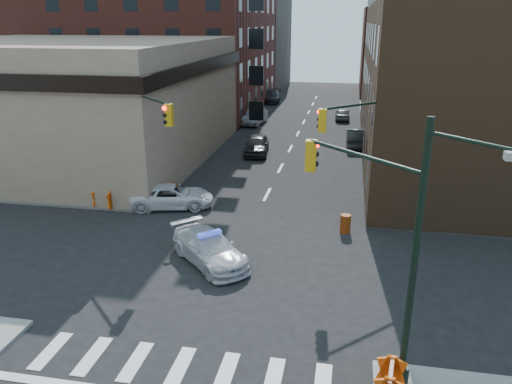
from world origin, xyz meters
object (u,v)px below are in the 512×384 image
at_px(pickup, 172,196).
at_px(parked_car_wnear, 257,145).
at_px(parked_car_wfar, 255,117).
at_px(barricade_nw_a, 119,197).
at_px(barricade_se_a, 390,382).
at_px(barrel_bank, 173,192).
at_px(pedestrian_a, 101,176).
at_px(parked_car_enear, 356,138).
at_px(pedestrian_b, 76,187).
at_px(barrel_road, 345,224).
at_px(police_car, 210,249).

bearing_deg(pickup, parked_car_wnear, -26.13).
relative_size(parked_car_wfar, barricade_nw_a, 3.82).
height_order(parked_car_wfar, barricade_se_a, parked_car_wfar).
bearing_deg(barrel_bank, pedestrian_a, 171.01).
bearing_deg(pedestrian_a, pickup, -5.32).
distance_m(parked_car_enear, barricade_se_a, 30.84).
distance_m(pickup, barricade_se_a, 18.02).
bearing_deg(parked_car_wfar, pedestrian_a, -98.53).
distance_m(barricade_se_a, barricade_nw_a, 19.83).
distance_m(barrel_bank, barricade_nw_a, 3.21).
bearing_deg(parked_car_wnear, barrel_bank, -110.48).
bearing_deg(barrel_bank, pedestrian_b, -161.97).
xyz_separation_m(parked_car_wnear, barrel_road, (7.43, -14.76, -0.30)).
xyz_separation_m(pedestrian_b, barrel_bank, (5.36, 1.75, -0.53)).
distance_m(parked_car_wnear, pedestrian_b, 15.80).
height_order(pedestrian_a, pedestrian_b, pedestrian_b).
xyz_separation_m(pickup, barrel_bank, (-0.40, 1.24, -0.16)).
distance_m(parked_car_enear, barricade_nw_a, 22.18).
bearing_deg(parked_car_wnear, police_car, -91.69).
xyz_separation_m(parked_car_enear, barricade_nw_a, (-13.72, -17.43, -0.18)).
xyz_separation_m(barrel_road, barrel_bank, (-10.43, 3.10, 0.02)).
relative_size(parked_car_wfar, pedestrian_a, 2.91).
bearing_deg(pedestrian_a, parked_car_enear, 58.03).
bearing_deg(barricade_se_a, pedestrian_a, 54.48).
relative_size(barrel_road, barricade_nw_a, 0.79).
xyz_separation_m(barrel_road, barricade_se_a, (1.47, -12.01, 0.15)).
bearing_deg(parked_car_wfar, pickup, -85.14).
bearing_deg(pickup, police_car, -162.37).
bearing_deg(pedestrian_b, police_car, -45.12).
relative_size(parked_car_wnear, pedestrian_b, 2.57).
distance_m(pedestrian_a, barrel_bank, 5.15).
height_order(pedestrian_a, barricade_nw_a, pedestrian_a).
height_order(parked_car_enear, barricade_nw_a, parked_car_enear).
bearing_deg(parked_car_enear, barrel_bank, 53.13).
distance_m(police_car, pedestrian_b, 11.49).
height_order(police_car, barricade_se_a, police_car).
height_order(barrel_bank, barricade_se_a, barricade_se_a).
bearing_deg(barricade_se_a, pedestrian_b, 59.90).
relative_size(parked_car_wfar, parked_car_enear, 0.97).
distance_m(police_car, parked_car_wfar, 31.68).
bearing_deg(parked_car_enear, pedestrian_a, 41.00).
bearing_deg(parked_car_wnear, pedestrian_a, -132.66).
relative_size(police_car, barrel_bank, 4.73).
height_order(police_car, parked_car_enear, parked_car_enear).
xyz_separation_m(parked_car_wnear, pedestrian_b, (-8.36, -13.41, 0.26)).
bearing_deg(pedestrian_a, police_car, -26.47).
relative_size(parked_car_wnear, parked_car_wfar, 0.98).
relative_size(pedestrian_a, pedestrian_b, 0.90).
xyz_separation_m(pickup, barricade_se_a, (11.50, -13.87, -0.03)).
bearing_deg(barrel_bank, parked_car_wfar, 88.67).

